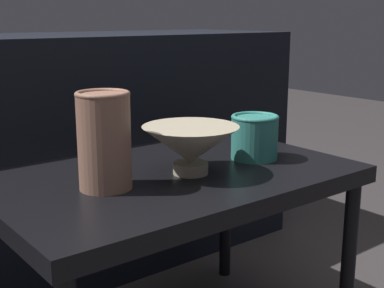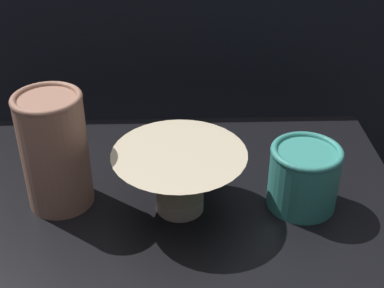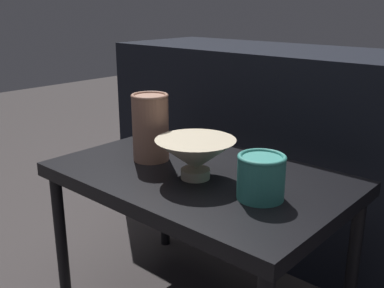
{
  "view_description": "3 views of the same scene",
  "coord_description": "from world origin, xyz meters",
  "views": [
    {
      "loc": [
        -0.69,
        -0.96,
        0.82
      ],
      "look_at": [
        0.03,
        -0.04,
        0.54
      ],
      "focal_mm": 50.0,
      "sensor_mm": 36.0,
      "label": 1
    },
    {
      "loc": [
        0.02,
        -0.75,
        1.04
      ],
      "look_at": [
        0.04,
        -0.01,
        0.58
      ],
      "focal_mm": 50.0,
      "sensor_mm": 36.0,
      "label": 2
    },
    {
      "loc": [
        0.78,
        -0.9,
        0.92
      ],
      "look_at": [
        0.02,
        -0.05,
        0.57
      ],
      "focal_mm": 42.0,
      "sensor_mm": 36.0,
      "label": 3
    }
  ],
  "objects": [
    {
      "name": "bowl",
      "position": [
        0.02,
        -0.04,
        0.54
      ],
      "size": [
        0.22,
        0.22,
        0.11
      ],
      "color": "#C1B293",
      "rests_on": "table"
    },
    {
      "name": "couch_backdrop",
      "position": [
        0.0,
        0.62,
        0.38
      ],
      "size": [
        1.61,
        0.5,
        0.76
      ],
      "color": "black",
      "rests_on": "ground_plane"
    },
    {
      "name": "table",
      "position": [
        0.0,
        0.0,
        0.42
      ],
      "size": [
        0.83,
        0.53,
        0.47
      ],
      "color": "black",
      "rests_on": "ground_plane"
    },
    {
      "name": "vase_colorful_right",
      "position": [
        0.23,
        -0.04,
        0.53
      ],
      "size": [
        0.12,
        0.12,
        0.11
      ],
      "color": "teal",
      "rests_on": "table"
    },
    {
      "name": "vase_textured_left",
      "position": [
        -0.18,
        -0.02,
        0.57
      ],
      "size": [
        0.11,
        0.11,
        0.2
      ],
      "color": "#996B56",
      "rests_on": "table"
    }
  ]
}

